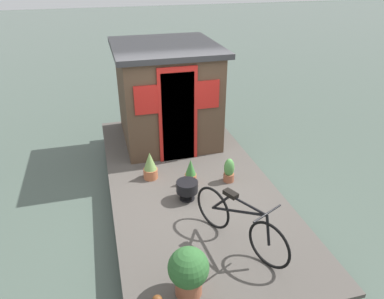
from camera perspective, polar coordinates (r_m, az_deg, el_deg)
name	(u,v)px	position (r m, az deg, el deg)	size (l,w,h in m)	color
ground_plane	(189,199)	(6.56, -0.46, -7.78)	(60.00, 60.00, 0.00)	#47564C
houseboat_deck	(189,189)	(6.44, -0.47, -6.30)	(5.77, 2.71, 0.41)	#4C4742
houseboat_cabin	(167,93)	(7.47, -4.00, 8.87)	(2.19, 2.03, 1.97)	#4C3828
bicycle	(239,223)	(4.87, 7.44, -11.38)	(1.48, 0.78, 0.77)	black
potted_plant_sage	(229,171)	(6.23, 5.86, -3.36)	(0.19, 0.19, 0.44)	#935138
potted_plant_fern	(150,166)	(6.30, -6.62, -2.62)	(0.25, 0.25, 0.50)	#B2603D
potted_plant_succulent	(190,172)	(6.12, -0.24, -3.61)	(0.20, 0.20, 0.46)	#B2603D
potted_plant_ivy	(188,271)	(4.25, -0.56, -18.59)	(0.47, 0.47, 0.62)	#935138
charcoal_grill	(187,187)	(5.74, -0.78, -6.00)	(0.35, 0.35, 0.32)	black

